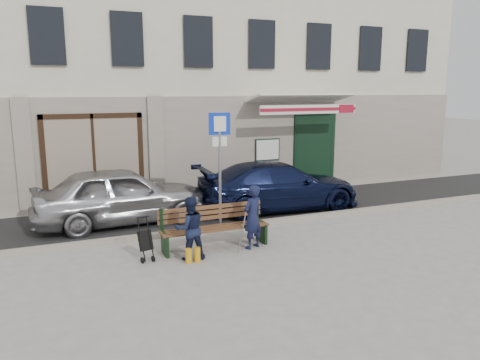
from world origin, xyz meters
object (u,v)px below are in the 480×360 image
car_silver (121,195)px  bench (213,228)px  parking_sign (220,151)px  stroller (145,241)px  woman (190,228)px  man (252,217)px  car_navy (278,186)px

car_silver → bench: bearing=-153.8°
parking_sign → bench: 2.10m
car_silver → stroller: car_silver is taller
bench → car_silver: bearing=119.6°
bench → woman: bearing=-145.2°
woman → stroller: size_ratio=1.48×
bench → man: size_ratio=1.71×
bench → stroller: size_ratio=2.72×
woman → stroller: (-0.85, 0.30, -0.26)m
parking_sign → stroller: 3.05m
parking_sign → car_silver: bearing=152.8°
car_silver → man: bearing=-145.8°
car_silver → woman: size_ratio=3.36×
bench → man: 0.89m
parking_sign → stroller: (-2.17, -1.48, -1.55)m
woman → stroller: woman is taller
stroller → car_navy: bearing=14.5°
bench → woman: (-0.65, -0.45, 0.19)m
man → woman: 1.46m
car_navy → parking_sign: size_ratio=1.66×
man → parking_sign: bearing=-110.3°
parking_sign → woman: (-1.32, -1.78, -1.29)m
bench → woman: woman is taller
car_silver → bench: car_silver is taller
car_silver → woman: (0.88, -3.16, -0.09)m
car_silver → man: (2.33, -3.03, -0.04)m
car_silver → stroller: 2.88m
parking_sign → man: (0.13, -1.66, -1.24)m
car_navy → woman: (-3.51, -2.90, -0.04)m
bench → parking_sign: bearing=63.5°
car_silver → man: car_silver is taller
bench → stroller: 1.51m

